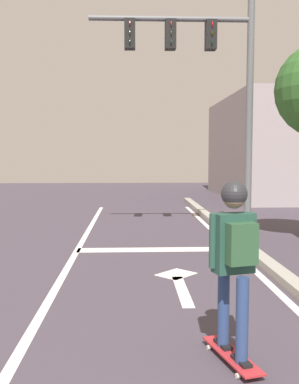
% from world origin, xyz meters
% --- Properties ---
extents(lane_line_center, '(0.12, 20.00, 0.01)m').
position_xyz_m(lane_line_center, '(-0.19, 6.00, 0.00)').
color(lane_line_center, silver).
rests_on(lane_line_center, ground).
extents(lane_line_curbside, '(0.12, 20.00, 0.01)m').
position_xyz_m(lane_line_curbside, '(2.87, 6.00, 0.00)').
color(lane_line_curbside, silver).
rests_on(lane_line_curbside, ground).
extents(stop_bar, '(3.21, 0.40, 0.01)m').
position_xyz_m(stop_bar, '(1.41, 8.85, 0.00)').
color(stop_bar, silver).
rests_on(stop_bar, ground).
extents(lane_arrow_stem, '(0.16, 1.40, 0.01)m').
position_xyz_m(lane_arrow_stem, '(1.57, 6.19, 0.00)').
color(lane_arrow_stem, silver).
rests_on(lane_arrow_stem, ground).
extents(lane_arrow_head, '(0.71, 0.71, 0.01)m').
position_xyz_m(lane_arrow_head, '(1.57, 7.04, 0.00)').
color(lane_arrow_head, silver).
rests_on(lane_arrow_head, ground).
extents(curb_strip, '(0.24, 24.00, 0.14)m').
position_xyz_m(curb_strip, '(3.12, 6.00, 0.07)').
color(curb_strip, '#9F9D92').
rests_on(curb_strip, ground).
extents(skateboard, '(0.41, 0.87, 0.07)m').
position_xyz_m(skateboard, '(1.78, 4.08, 0.06)').
color(skateboard, '#B1282E').
rests_on(skateboard, ground).
extents(skater, '(0.43, 0.60, 1.57)m').
position_xyz_m(skater, '(1.78, 4.06, 1.05)').
color(skater, navy).
rests_on(skater, skateboard).
extents(traffic_signal_mast, '(3.71, 0.34, 5.35)m').
position_xyz_m(traffic_signal_mast, '(2.54, 10.35, 3.80)').
color(traffic_signal_mast, slate).
rests_on(traffic_signal_mast, ground).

